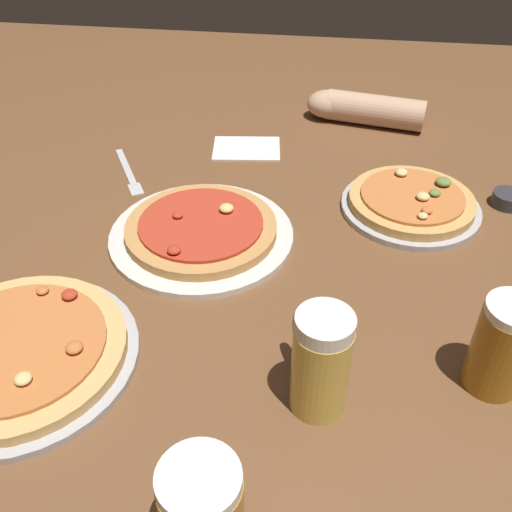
{
  "coord_description": "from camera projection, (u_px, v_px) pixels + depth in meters",
  "views": [
    {
      "loc": [
        0.1,
        -0.74,
        0.63
      ],
      "look_at": [
        0.0,
        0.0,
        0.02
      ],
      "focal_mm": 40.22,
      "sensor_mm": 36.0,
      "label": 1
    }
  ],
  "objects": [
    {
      "name": "ground_plane",
      "position": [
        256.0,
        272.0,
        0.99
      ],
      "size": [
        2.4,
        2.4,
        0.03
      ],
      "primitive_type": "cube",
      "color": "brown"
    },
    {
      "name": "pizza_plate_near",
      "position": [
        20.0,
        353.0,
        0.8
      ],
      "size": [
        0.33,
        0.33,
        0.05
      ],
      "color": "#B2B2B7",
      "rests_on": "ground_plane"
    },
    {
      "name": "pizza_plate_far",
      "position": [
        201.0,
        231.0,
        1.03
      ],
      "size": [
        0.33,
        0.33,
        0.05
      ],
      "color": "silver",
      "rests_on": "ground_plane"
    },
    {
      "name": "pizza_plate_side",
      "position": [
        411.0,
        203.0,
        1.1
      ],
      "size": [
        0.26,
        0.26,
        0.05
      ],
      "color": "#B2B2B7",
      "rests_on": "ground_plane"
    },
    {
      "name": "beer_mug_dark",
      "position": [
        503.0,
        344.0,
        0.74
      ],
      "size": [
        0.08,
        0.12,
        0.14
      ],
      "color": "#9E6619",
      "rests_on": "ground_plane"
    },
    {
      "name": "beer_mug_amber",
      "position": [
        319.0,
        361.0,
        0.71
      ],
      "size": [
        0.08,
        0.12,
        0.16
      ],
      "color": "gold",
      "rests_on": "ground_plane"
    },
    {
      "name": "ramekin_sauce",
      "position": [
        508.0,
        199.0,
        1.11
      ],
      "size": [
        0.06,
        0.06,
        0.03
      ],
      "primitive_type": "cylinder",
      "color": "#333338",
      "rests_on": "ground_plane"
    },
    {
      "name": "napkin_folded",
      "position": [
        247.0,
        148.0,
        1.29
      ],
      "size": [
        0.16,
        0.13,
        0.01
      ],
      "primitive_type": "cube",
      "rotation": [
        0.0,
        0.0,
        0.12
      ],
      "color": "white",
      "rests_on": "ground_plane"
    },
    {
      "name": "fork_left",
      "position": [
        128.0,
        172.0,
        1.21
      ],
      "size": [
        0.12,
        0.18,
        0.01
      ],
      "color": "silver",
      "rests_on": "ground_plane"
    },
    {
      "name": "diner_arm",
      "position": [
        361.0,
        108.0,
        1.38
      ],
      "size": [
        0.28,
        0.12,
        0.07
      ],
      "color": "tan",
      "rests_on": "ground_plane"
    }
  ]
}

